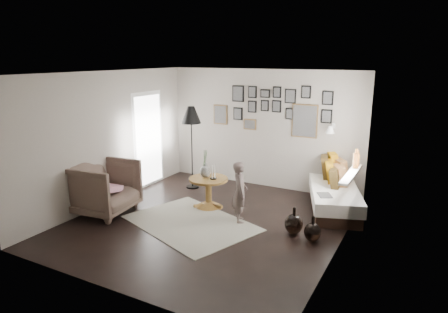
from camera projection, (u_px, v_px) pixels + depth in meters
The scene contains 23 objects.
ground at pixel (208, 222), 7.08m from camera, with size 4.80×4.80×0.00m, color black.
wall_back at pixel (262, 129), 8.82m from camera, with size 4.50×4.50×0.00m, color gray.
wall_front at pixel (105, 193), 4.71m from camera, with size 4.50×4.50×0.00m, color gray.
wall_left at pixel (108, 139), 7.79m from camera, with size 4.80×4.80×0.00m, color gray.
wall_right at pixel (342, 168), 5.74m from camera, with size 4.80×4.80×0.00m, color gray.
ceiling at pixel (207, 73), 6.45m from camera, with size 4.80×4.80×0.00m, color white.
door_left at pixel (148, 140), 8.87m from camera, with size 0.00×2.14×2.14m.
window_right at pixel (353, 169), 7.01m from camera, with size 0.15×1.32×1.30m.
gallery_wall at pixel (275, 110), 8.56m from camera, with size 2.74×0.03×1.08m.
wall_sconce at pixel (330, 129), 7.84m from camera, with size 0.18×0.36×0.16m.
rug at pixel (191, 223), 7.03m from camera, with size 2.21×1.54×0.01m, color #EBE9CF.
pedestal_table at pixel (209, 194), 7.74m from camera, with size 0.75×0.75×0.59m.
vase at pixel (205, 169), 7.67m from camera, with size 0.21×0.21×0.54m.
candles at pixel (213, 172), 7.58m from camera, with size 0.13×0.13×0.28m.
daybed at pixel (335, 192), 7.69m from camera, with size 1.44×2.12×0.97m.
magazine_on_daybed at pixel (325, 195), 7.13m from camera, with size 0.22×0.30×0.02m, color black.
armchair at pixel (103, 188), 7.41m from camera, with size 1.05×1.08×0.99m, color brown.
armchair_cushion at pixel (106, 188), 7.44m from camera, with size 0.45×0.45×0.11m, color silver.
floor_lamp at pixel (191, 118), 8.58m from camera, with size 0.43×0.43×1.82m.
magazine_basket at pixel (107, 204), 7.46m from camera, with size 0.36×0.36×0.36m.
demijohn_large at pixel (294, 224), 6.59m from camera, with size 0.30×0.30×0.46m.
demijohn_small at pixel (312, 232), 6.33m from camera, with size 0.27×0.27×0.42m.
child at pixel (240, 192), 6.99m from camera, with size 0.40×0.26×1.10m, color #564743.
Camera 1 is at (3.35, -5.67, 2.87)m, focal length 32.00 mm.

